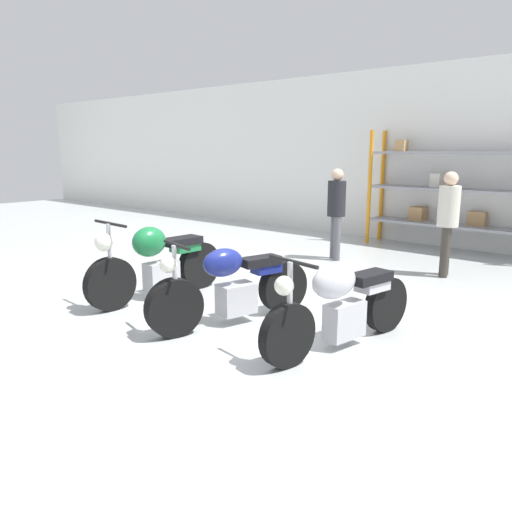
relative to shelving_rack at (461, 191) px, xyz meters
name	(u,v)px	position (x,y,z in m)	size (l,w,h in m)	color
ground_plane	(234,320)	(-0.54, -5.72, -1.16)	(30.00, 30.00, 0.00)	#B2B7B7
back_wall	(442,156)	(-0.54, 0.35, 0.64)	(30.00, 0.08, 3.60)	white
shelving_rack	(461,191)	(0.00, 0.00, 0.00)	(3.80, 0.63, 2.32)	orange
motorcycle_green	(157,262)	(-1.90, -5.74, -0.66)	(0.70, 2.08, 1.09)	black
motorcycle_blue	(232,287)	(-0.49, -5.79, -0.73)	(0.78, 2.04, 1.00)	black
motorcycle_silver	(341,304)	(0.82, -5.61, -0.70)	(0.65, 2.04, 1.00)	black
person_browsing	(448,216)	(0.53, -2.06, -0.21)	(0.39, 0.39, 1.62)	#38332D
person_near_rack	(336,207)	(-1.40, -2.15, -0.21)	(0.45, 0.45, 1.61)	#595960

